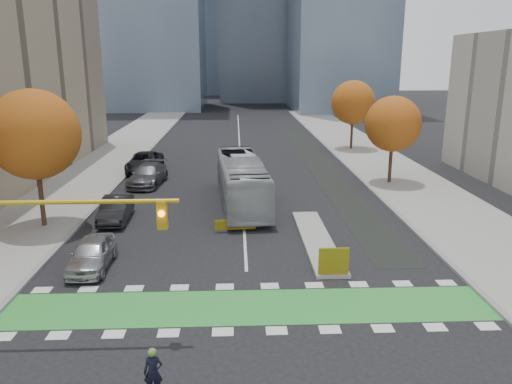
{
  "coord_description": "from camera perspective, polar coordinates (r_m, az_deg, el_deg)",
  "views": [
    {
      "loc": [
        -0.45,
        -16.96,
        9.75
      ],
      "look_at": [
        0.6,
        8.49,
        3.0
      ],
      "focal_mm": 35.0,
      "sensor_mm": 36.0,
      "label": 1
    }
  ],
  "objects": [
    {
      "name": "ground",
      "position": [
        19.57,
        -0.75,
        -15.05
      ],
      "size": [
        300.0,
        300.0,
        0.0
      ],
      "primitive_type": "plane",
      "color": "black",
      "rests_on": "ground"
    },
    {
      "name": "sidewalk_west",
      "position": [
        40.37,
        -21.13,
        -0.04
      ],
      "size": [
        7.0,
        120.0,
        0.15
      ],
      "primitive_type": "cube",
      "color": "gray",
      "rests_on": "ground"
    },
    {
      "name": "sidewalk_east",
      "position": [
        40.67,
        17.78,
        0.36
      ],
      "size": [
        7.0,
        120.0,
        0.15
      ],
      "primitive_type": "cube",
      "color": "gray",
      "rests_on": "ground"
    },
    {
      "name": "curb_west",
      "position": [
        39.38,
        -16.31,
        0.01
      ],
      "size": [
        0.3,
        120.0,
        0.16
      ],
      "primitive_type": "cube",
      "color": "gray",
      "rests_on": "ground"
    },
    {
      "name": "curb_east",
      "position": [
        39.61,
        13.02,
        0.31
      ],
      "size": [
        0.3,
        120.0,
        0.16
      ],
      "primitive_type": "cube",
      "color": "gray",
      "rests_on": "ground"
    },
    {
      "name": "bike_crossing",
      "position": [
        20.88,
        -0.87,
        -12.98
      ],
      "size": [
        20.0,
        3.0,
        0.01
      ],
      "primitive_type": "cube",
      "color": "green",
      "rests_on": "ground"
    },
    {
      "name": "centre_line",
      "position": [
        57.79,
        -1.88,
        5.13
      ],
      "size": [
        0.15,
        70.0,
        0.01
      ],
      "primitive_type": "cube",
      "color": "silver",
      "rests_on": "ground"
    },
    {
      "name": "bike_lane_paint",
      "position": [
        48.61,
        7.12,
        3.16
      ],
      "size": [
        2.5,
        50.0,
        0.01
      ],
      "primitive_type": "cube",
      "color": "black",
      "rests_on": "ground"
    },
    {
      "name": "median_island",
      "position": [
        28.05,
        6.95,
        -5.43
      ],
      "size": [
        1.6,
        10.0,
        0.16
      ],
      "primitive_type": "cube",
      "color": "gray",
      "rests_on": "ground"
    },
    {
      "name": "hazard_board",
      "position": [
        23.4,
        8.87,
        -7.83
      ],
      "size": [
        1.4,
        0.12,
        1.3
      ],
      "primitive_type": "cube",
      "color": "yellow",
      "rests_on": "median_island"
    },
    {
      "name": "tree_west",
      "position": [
        31.45,
        -24.02,
        6.01
      ],
      "size": [
        5.2,
        5.2,
        8.22
      ],
      "color": "#332114",
      "rests_on": "ground"
    },
    {
      "name": "tree_east_near",
      "position": [
        41.19,
        15.39,
        7.51
      ],
      "size": [
        4.4,
        4.4,
        7.08
      ],
      "color": "#332114",
      "rests_on": "ground"
    },
    {
      "name": "tree_east_far",
      "position": [
        56.64,
        11.04,
        10.01
      ],
      "size": [
        4.8,
        4.8,
        7.65
      ],
      "color": "#332114",
      "rests_on": "ground"
    },
    {
      "name": "traffic_signal_west",
      "position": [
        18.95,
        -25.55,
        -4.22
      ],
      "size": [
        8.53,
        0.56,
        5.2
      ],
      "color": "#BF9914",
      "rests_on": "ground"
    },
    {
      "name": "bus",
      "position": [
        34.4,
        -1.64,
        1.25
      ],
      "size": [
        3.76,
        12.17,
        3.34
      ],
      "primitive_type": "imported",
      "rotation": [
        0.0,
        0.0,
        0.08
      ],
      "color": "#A6AAAD",
      "rests_on": "ground"
    },
    {
      "name": "parked_car_a",
      "position": [
        25.43,
        -18.25,
        -6.69
      ],
      "size": [
        1.82,
        4.36,
        1.48
      ],
      "primitive_type": "imported",
      "rotation": [
        0.0,
        0.0,
        0.02
      ],
      "color": "#A0A1A5",
      "rests_on": "ground"
    },
    {
      "name": "parked_car_b",
      "position": [
        32.27,
        -15.74,
        -1.92
      ],
      "size": [
        1.77,
        4.63,
        1.51
      ],
      "primitive_type": "imported",
      "rotation": [
        0.0,
        0.0,
        0.04
      ],
      "color": "black",
      "rests_on": "ground"
    },
    {
      "name": "parked_car_c",
      "position": [
        41.06,
        -12.27,
        1.94
      ],
      "size": [
        2.91,
        5.86,
        1.64
      ],
      "primitive_type": "imported",
      "rotation": [
        0.0,
        0.0,
        -0.11
      ],
      "color": "#55555B",
      "rests_on": "ground"
    },
    {
      "name": "parked_car_d",
      "position": [
        46.06,
        -12.59,
        3.35
      ],
      "size": [
        2.94,
        6.19,
        1.71
      ],
      "primitive_type": "imported",
      "rotation": [
        0.0,
        0.0,
        0.02
      ],
      "color": "black",
      "rests_on": "ground"
    }
  ]
}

